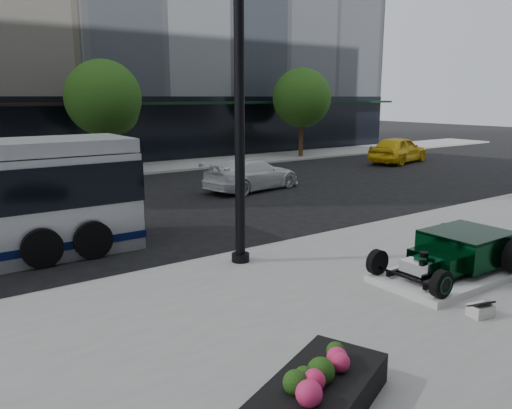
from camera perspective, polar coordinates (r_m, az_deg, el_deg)
ground at (r=14.92m, az=-3.80°, el=-3.26°), size 120.00×120.00×0.00m
sidewalk_far at (r=27.61m, az=-19.17°, el=3.38°), size 70.00×4.00×0.12m
street_trees at (r=26.79m, az=-16.77°, el=11.26°), size 29.80×3.80×5.70m
display_plinth at (r=11.73m, az=21.22°, el=-7.43°), size 3.40×1.80×0.15m
hot_rod at (r=11.85m, az=22.31°, el=-4.77°), size 3.22×2.00×0.81m
info_plaque at (r=9.96m, az=24.28°, el=-10.90°), size 0.46×0.38×0.31m
lamppost at (r=11.39m, az=-1.90°, el=10.84°), size 0.43×0.43×7.75m
flower_planter at (r=6.70m, az=7.34°, el=-20.40°), size 2.36×1.80×0.69m
white_sedan at (r=21.67m, az=-0.44°, el=3.46°), size 4.92×2.65×1.35m
yellow_taxi at (r=31.90m, az=15.97°, el=6.05°), size 5.08×2.92×1.63m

